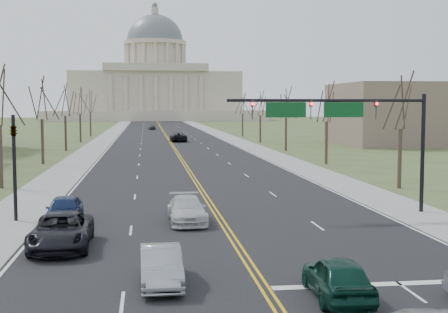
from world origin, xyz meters
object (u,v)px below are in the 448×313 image
object	(u,v)px
car_sb_outer_lead	(61,231)
signal_left	(14,155)
car_nb_inner_lead	(337,277)
car_sb_inner_second	(187,210)
car_far_nb	(178,137)
car_far_sb	(152,127)
car_sb_outer_second	(64,210)
signal_mast	(343,118)
car_sb_inner_lead	(161,266)

from	to	relation	value
car_sb_outer_lead	signal_left	bearing A→B (deg)	114.86
signal_left	car_nb_inner_lead	size ratio (longest dim) A/B	1.38
car_sb_inner_second	car_far_nb	xyz separation A→B (m)	(3.41, 75.62, 0.11)
car_nb_inner_lead	car_far_sb	bearing A→B (deg)	-85.96
car_nb_inner_lead	car_sb_outer_second	world-z (taller)	car_sb_outer_second
car_sb_inner_second	car_sb_outer_second	distance (m)	6.74
car_far_nb	car_far_sb	size ratio (longest dim) A/B	1.40
car_nb_inner_lead	car_sb_outer_lead	size ratio (longest dim) A/B	0.76
car_sb_outer_lead	signal_mast	bearing A→B (deg)	24.06
car_sb_inner_lead	car_sb_inner_second	bearing A→B (deg)	80.72
signal_left	car_sb_outer_lead	distance (m)	8.50
car_sb_inner_lead	car_far_sb	xyz separation A→B (m)	(0.98, 140.56, 0.03)
signal_left	car_nb_inner_lead	xyz separation A→B (m)	(13.70, -15.95, -2.96)
signal_left	car_sb_inner_second	world-z (taller)	signal_left
car_sb_inner_lead	car_sb_outer_lead	size ratio (longest dim) A/B	0.74
car_nb_inner_lead	car_far_nb	distance (m)	89.86
car_sb_outer_lead	car_far_nb	distance (m)	81.65
car_sb_inner_second	car_far_nb	world-z (taller)	car_far_nb
car_nb_inner_lead	car_sb_outer_lead	distance (m)	13.48
car_sb_inner_lead	car_far_nb	distance (m)	87.60
car_sb_inner_lead	car_sb_outer_lead	bearing A→B (deg)	123.46
signal_mast	car_sb_inner_lead	bearing A→B (deg)	-129.35
signal_mast	car_sb_outer_second	xyz separation A→B (m)	(-16.12, -1.19, -4.98)
signal_left	car_far_nb	xyz separation A→B (m)	(12.96, 73.90, -2.87)
car_far_sb	signal_left	bearing A→B (deg)	-98.20
car_nb_inner_lead	car_far_sb	world-z (taller)	car_nb_inner_lead
car_far_nb	car_far_sb	world-z (taller)	car_far_nb
car_sb_outer_second	car_far_nb	bearing A→B (deg)	82.49
signal_mast	car_far_sb	bearing A→B (deg)	94.56
signal_left	car_sb_inner_second	distance (m)	10.15
car_sb_outer_lead	car_far_sb	size ratio (longest dim) A/B	1.33
car_sb_inner_second	car_sb_outer_second	world-z (taller)	car_sb_outer_second
signal_mast	car_far_sb	xyz separation A→B (m)	(-10.13, 127.00, -5.02)
signal_mast	car_sb_outer_second	size ratio (longest dim) A/B	2.67
car_nb_inner_lead	car_sb_inner_second	world-z (taller)	car_nb_inner_lead
car_sb_outer_second	car_nb_inner_lead	bearing A→B (deg)	-53.43
car_sb_inner_lead	car_sb_inner_second	xyz separation A→B (m)	(1.72, 11.83, 0.03)
car_sb_outer_second	signal_left	bearing A→B (deg)	157.27
car_sb_outer_lead	car_sb_inner_second	size ratio (longest dim) A/B	1.14
car_sb_inner_lead	car_far_nb	size ratio (longest dim) A/B	0.71
signal_left	car_sb_outer_second	size ratio (longest dim) A/B	1.32
car_far_sb	car_sb_inner_second	bearing A→B (deg)	-93.90
car_sb_inner_lead	car_sb_outer_lead	distance (m)	7.72
car_sb_outer_lead	car_sb_outer_second	bearing A→B (deg)	95.20
signal_mast	car_nb_inner_lead	xyz separation A→B (m)	(-5.24, -15.95, -5.01)
signal_mast	car_sb_outer_second	distance (m)	16.91
car_sb_inner_second	car_sb_outer_second	xyz separation A→B (m)	(-6.72, 0.53, 0.05)
car_sb_inner_lead	car_sb_outer_lead	world-z (taller)	car_sb_outer_lead
signal_mast	signal_left	world-z (taller)	signal_mast
signal_left	car_sb_inner_second	size ratio (longest dim) A/B	1.21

